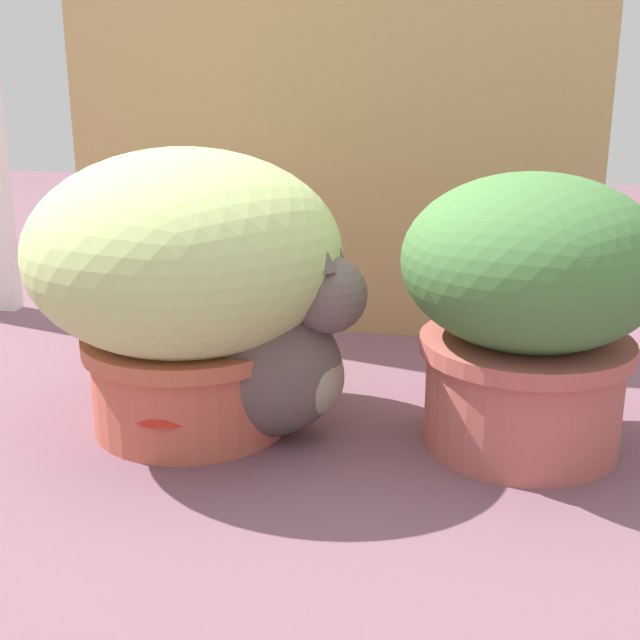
# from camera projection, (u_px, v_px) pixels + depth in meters

# --- Properties ---
(ground_plane) EXTENTS (6.00, 6.00, 0.00)m
(ground_plane) POSITION_uv_depth(u_px,v_px,m) (261.00, 441.00, 1.25)
(ground_plane) COLOR #6E4958
(cardboard_backdrop) EXTENTS (1.07, 0.03, 0.98)m
(cardboard_backdrop) POSITION_uv_depth(u_px,v_px,m) (327.00, 89.00, 1.64)
(cardboard_backdrop) COLOR tan
(cardboard_backdrop) RESTS_ON ground
(grass_planter) EXTENTS (0.46, 0.46, 0.42)m
(grass_planter) POSITION_uv_depth(u_px,v_px,m) (186.00, 276.00, 1.24)
(grass_planter) COLOR #BE5A47
(grass_planter) RESTS_ON ground
(leafy_planter) EXTENTS (0.36, 0.36, 0.40)m
(leafy_planter) POSITION_uv_depth(u_px,v_px,m) (529.00, 302.00, 1.17)
(leafy_planter) COLOR #B55B52
(leafy_planter) RESTS_ON ground
(cat) EXTENTS (0.38, 0.19, 0.32)m
(cat) POSITION_uv_depth(u_px,v_px,m) (267.00, 358.00, 1.23)
(cat) COLOR #5D4F4B
(cat) RESTS_ON ground
(mushroom_ornament_red) EXTENTS (0.10, 0.10, 0.11)m
(mushroom_ornament_red) POSITION_uv_depth(u_px,v_px,m) (167.00, 405.00, 1.18)
(mushroom_ornament_red) COLOR silver
(mushroom_ornament_red) RESTS_ON ground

